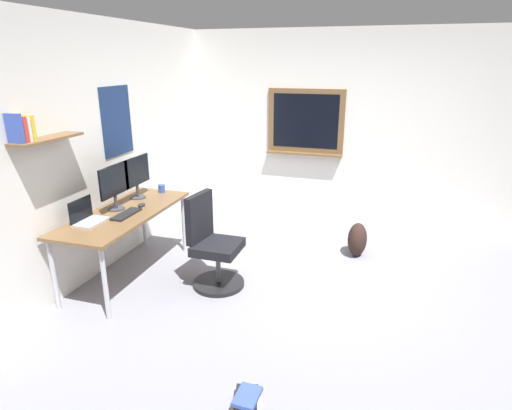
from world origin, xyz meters
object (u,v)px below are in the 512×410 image
Objects in this scene: desk at (125,218)px; coffee_mug at (162,188)px; keyboard at (126,214)px; monitor_primary at (114,184)px; book_stack_on_floor at (247,400)px; backpack at (357,239)px; monitor_secondary at (137,174)px; office_chair at (212,247)px; laptop at (87,217)px; computer_mouse at (142,205)px.

desk is 0.72m from coffee_mug.
keyboard is 4.02× the size of coffee_mug.
desk is 0.35m from monitor_primary.
monitor_primary is 1.81× the size of book_stack_on_floor.
backpack is at bearing -58.39° from keyboard.
monitor_secondary is 1.25× the size of keyboard.
monitor_secondary is 0.38m from coffee_mug.
monitor_primary reaches higher than office_chair.
desk is at bearing 96.47° from office_chair.
laptop is at bearing 157.02° from desk.
computer_mouse is 0.26× the size of backpack.
laptop reaches higher than keyboard.
desk is 5.25× the size of laptop.
monitor_primary is 2.77m from backpack.
keyboard is (-0.18, 0.83, 0.33)m from office_chair.
backpack is (1.05, -2.17, -0.54)m from computer_mouse.
keyboard is at bearing 52.70° from book_stack_on_floor.
book_stack_on_floor is at bearing -127.67° from desk.
desk reaches higher than backpack.
backpack is (1.21, -2.36, -0.80)m from monitor_primary.
coffee_mug is 2.80m from book_stack_on_floor.
coffee_mug is at bearing 3.60° from keyboard.
monitor_primary is 0.41m from monitor_secondary.
office_chair is 1.77m from backpack.
keyboard is (-0.08, -0.08, 0.07)m from desk.
keyboard is 2.60m from backpack.
computer_mouse is at bearing -142.70° from monitor_secondary.
monitor_primary is at bearing 168.27° from coffee_mug.
laptop is at bearing 140.13° from keyboard.
book_stack_on_floor is (-1.29, -1.69, -0.68)m from keyboard.
keyboard is 0.28m from computer_mouse.
laptop is at bearing 170.13° from coffee_mug.
backpack is at bearing -60.90° from desk.
laptop is 0.67× the size of monitor_secondary.
book_stack_on_floor is (-1.47, -0.86, -0.35)m from office_chair.
laptop reaches higher than book_stack_on_floor.
coffee_mug is (0.52, 0.05, 0.03)m from computer_mouse.
coffee_mug is at bearing 5.54° from computer_mouse.
coffee_mug is 0.23× the size of backpack.
monitor_primary is 1.18× the size of backpack.
desk is at bearing 177.38° from coffee_mug.
monitor_primary is 1.00× the size of monitor_secondary.
office_chair is at bearing -96.53° from computer_mouse.
computer_mouse is 1.13× the size of coffee_mug.
laptop is 2.98× the size of computer_mouse.
monitor_primary is at bearing 93.52° from office_chair.
laptop is (-0.37, 0.16, 0.12)m from desk.
computer_mouse reaches higher than book_stack_on_floor.
computer_mouse is 2.47m from backpack.
coffee_mug reaches higher than backpack.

